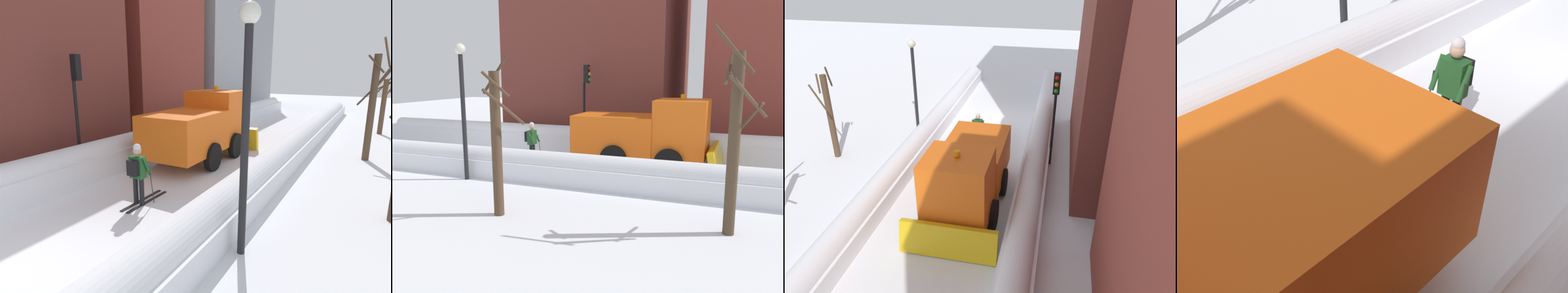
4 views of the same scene
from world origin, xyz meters
The scene contains 10 objects.
ground_plane centered at (0.00, 10.00, 0.00)m, with size 80.00×80.00×0.00m, color white.
snowbank_left centered at (-2.86, 10.00, 0.62)m, with size 1.10×36.00×1.30m.
snowbank_right centered at (2.86, 10.00, 0.52)m, with size 1.10×36.00×1.14m.
building_brick_mid centered at (-8.73, 13.64, 5.77)m, with size 7.48×6.95×11.53m.
plow_truck centered at (-0.57, 8.54, 1.48)m, with size 3.20×5.98×3.12m.
skier centered at (0.17, 3.50, 1.00)m, with size 0.62×1.80×1.81m.
traffic_light_pole centered at (-3.44, 4.65, 3.04)m, with size 0.28×0.42×4.34m.
street_lamp centered at (3.66, 2.64, 3.17)m, with size 0.40×0.40×4.98m.
bare_tree_near centered at (6.52, 5.96, 2.10)m, with size 1.13×1.13×4.44m.
bare_tree_mid centered at (5.66, 12.04, 2.37)m, with size 1.22×1.28×5.04m.
Camera 2 is at (15.78, 12.24, 3.95)m, focal length 37.27 mm.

